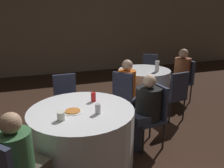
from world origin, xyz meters
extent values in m
plane|color=#382319|center=(0.00, 0.00, 0.00)|extent=(16.00, 16.00, 0.00)
cube|color=gray|center=(0.00, 5.01, 1.40)|extent=(16.00, 0.06, 2.80)
cylinder|color=silver|center=(0.03, 0.00, 0.38)|extent=(1.31, 1.31, 0.76)
cylinder|color=silver|center=(1.75, 1.62, 0.38)|extent=(1.12, 1.12, 0.76)
cube|color=#2D3347|center=(-0.01, 0.97, 0.42)|extent=(0.42, 0.42, 0.04)
cube|color=#2D3347|center=(-0.02, 1.15, 0.68)|extent=(0.38, 0.07, 0.48)
cylinder|color=black|center=(0.16, 0.81, 0.20)|extent=(0.03, 0.03, 0.40)
cylinder|color=black|center=(-0.18, 0.80, 0.20)|extent=(0.03, 0.03, 0.40)
cylinder|color=black|center=(0.15, 1.15, 0.20)|extent=(0.03, 0.03, 0.40)
cylinder|color=black|center=(-0.19, 1.13, 0.20)|extent=(0.03, 0.03, 0.40)
cube|color=#2D3347|center=(1.00, 0.07, 0.42)|extent=(0.43, 0.43, 0.04)
cube|color=#2D3347|center=(1.18, 0.08, 0.68)|extent=(0.08, 0.38, 0.48)
cylinder|color=black|center=(0.84, -0.11, 0.20)|extent=(0.03, 0.03, 0.40)
cylinder|color=black|center=(0.82, 0.23, 0.20)|extent=(0.03, 0.03, 0.40)
cylinder|color=black|center=(1.18, -0.09, 0.20)|extent=(0.03, 0.03, 0.40)
cylinder|color=black|center=(1.16, 0.25, 0.20)|extent=(0.03, 0.03, 0.40)
cube|color=#2D3347|center=(1.09, 1.04, 0.42)|extent=(0.56, 0.56, 0.04)
cube|color=#2D3347|center=(0.95, 0.92, 0.68)|extent=(0.29, 0.32, 0.48)
cylinder|color=black|center=(1.10, 1.28, 0.20)|extent=(0.03, 0.03, 0.40)
cylinder|color=black|center=(1.33, 1.03, 0.20)|extent=(0.03, 0.03, 0.40)
cylinder|color=black|center=(0.85, 1.06, 0.20)|extent=(0.03, 0.03, 0.40)
cylinder|color=black|center=(1.07, 0.80, 0.20)|extent=(0.03, 0.03, 0.40)
cube|color=#2D3347|center=(2.62, 1.47, 0.42)|extent=(0.46, 0.46, 0.04)
cube|color=#2D3347|center=(2.79, 1.44, 0.68)|extent=(0.11, 0.38, 0.48)
cylinder|color=black|center=(2.42, 1.34, 0.20)|extent=(0.03, 0.03, 0.40)
cylinder|color=black|center=(2.48, 1.67, 0.20)|extent=(0.03, 0.03, 0.40)
cylinder|color=black|center=(2.75, 1.28, 0.20)|extent=(0.03, 0.03, 0.40)
cylinder|color=black|center=(2.81, 1.61, 0.20)|extent=(0.03, 0.03, 0.40)
cube|color=#2D3347|center=(2.26, 2.33, 0.42)|extent=(0.56, 0.56, 0.04)
cube|color=#2D3347|center=(2.37, 2.48, 0.68)|extent=(0.34, 0.26, 0.48)
cylinder|color=black|center=(2.30, 2.10, 0.20)|extent=(0.03, 0.03, 0.40)
cylinder|color=black|center=(2.02, 2.29, 0.20)|extent=(0.03, 0.03, 0.40)
cylinder|color=black|center=(2.50, 2.37, 0.20)|extent=(0.03, 0.03, 0.40)
cylinder|color=black|center=(2.22, 2.57, 0.20)|extent=(0.03, 0.03, 0.40)
cube|color=#2D3347|center=(1.87, 0.75, 0.42)|extent=(0.45, 0.45, 0.04)
cube|color=#2D3347|center=(1.89, 0.57, 0.68)|extent=(0.38, 0.10, 0.48)
cylinder|color=black|center=(1.68, 0.90, 0.20)|extent=(0.03, 0.03, 0.40)
cylinder|color=black|center=(2.01, 0.94, 0.20)|extent=(0.03, 0.03, 0.40)
cylinder|color=black|center=(1.72, 0.56, 0.20)|extent=(0.03, 0.03, 0.40)
cylinder|color=black|center=(2.06, 0.60, 0.20)|extent=(0.03, 0.03, 0.40)
cylinder|color=#38663D|center=(-0.69, -0.66, 0.68)|extent=(0.31, 0.31, 0.48)
sphere|color=tan|center=(-0.69, -0.66, 1.02)|extent=(0.18, 0.18, 0.18)
cylinder|color=#33384C|center=(2.40, 1.51, 0.22)|extent=(0.24, 0.24, 0.44)
cube|color=#33384C|center=(2.51, 1.49, 0.49)|extent=(0.37, 0.38, 0.12)
cylinder|color=brown|center=(2.62, 1.47, 0.71)|extent=(0.35, 0.35, 0.54)
sphere|color=tan|center=(2.62, 1.47, 1.09)|extent=(0.20, 0.20, 0.20)
cylinder|color=black|center=(1.25, 1.19, 0.22)|extent=(0.24, 0.24, 0.44)
cube|color=black|center=(1.17, 1.11, 0.49)|extent=(0.44, 0.44, 0.12)
cylinder|color=orange|center=(1.09, 1.04, 0.68)|extent=(0.32, 0.32, 0.48)
sphere|color=#DBB293|center=(1.09, 1.04, 1.02)|extent=(0.20, 0.20, 0.20)
cylinder|color=#33384C|center=(0.78, 0.05, 0.22)|extent=(0.24, 0.24, 0.44)
cube|color=#33384C|center=(0.89, 0.06, 0.49)|extent=(0.34, 0.37, 0.12)
cylinder|color=black|center=(1.00, 0.07, 0.68)|extent=(0.37, 0.37, 0.47)
sphere|color=#DBB293|center=(1.00, 0.07, 1.00)|extent=(0.18, 0.18, 0.18)
cylinder|color=white|center=(-0.09, -0.04, 0.76)|extent=(0.24, 0.24, 0.01)
cylinder|color=orange|center=(-0.09, -0.04, 0.77)|extent=(0.18, 0.18, 0.01)
cylinder|color=silver|center=(0.18, -0.19, 0.82)|extent=(0.07, 0.07, 0.12)
cylinder|color=red|center=(0.24, 0.21, 0.82)|extent=(0.07, 0.07, 0.12)
cylinder|color=silver|center=(-0.25, -0.22, 0.81)|extent=(0.09, 0.09, 0.09)
cylinder|color=white|center=(1.92, 1.39, 0.87)|extent=(0.09, 0.09, 0.23)
cylinder|color=white|center=(1.56, 1.99, 0.80)|extent=(0.09, 0.09, 0.09)
camera|label=1|loc=(-0.45, -2.46, 1.85)|focal=35.00mm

